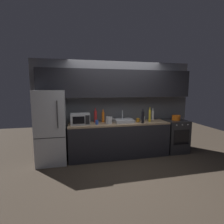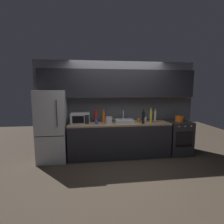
% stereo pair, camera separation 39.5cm
% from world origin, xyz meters
% --- Properties ---
extents(ground_plane, '(10.00, 10.00, 0.00)m').
position_xyz_m(ground_plane, '(0.00, 0.00, 0.00)').
color(ground_plane, '#2D261E').
extents(back_wall, '(4.32, 0.44, 2.50)m').
position_xyz_m(back_wall, '(0.00, 1.20, 1.55)').
color(back_wall, slate).
rests_on(back_wall, ground).
extents(counter_run, '(2.58, 0.60, 0.90)m').
position_xyz_m(counter_run, '(0.00, 0.90, 0.45)').
color(counter_run, black).
rests_on(counter_run, ground).
extents(refrigerator, '(0.68, 0.69, 1.74)m').
position_xyz_m(refrigerator, '(-1.67, 0.90, 0.87)').
color(refrigerator, '#ADAFB5').
rests_on(refrigerator, ground).
extents(oven_range, '(0.60, 0.62, 0.90)m').
position_xyz_m(oven_range, '(1.63, 0.90, 0.45)').
color(oven_range, '#232326').
rests_on(oven_range, ground).
extents(microwave, '(0.46, 0.35, 0.27)m').
position_xyz_m(microwave, '(-0.99, 0.92, 1.04)').
color(microwave, '#A8AAAF').
rests_on(microwave, counter_run).
extents(sink_basin, '(0.48, 0.38, 0.30)m').
position_xyz_m(sink_basin, '(0.13, 0.93, 0.94)').
color(sink_basin, '#ADAFB5').
rests_on(sink_basin, counter_run).
extents(kettle, '(0.20, 0.16, 0.20)m').
position_xyz_m(kettle, '(-0.28, 0.85, 0.99)').
color(kettle, '#B7BABF').
rests_on(kettle, counter_run).
extents(wine_bottle_red, '(0.08, 0.08, 0.38)m').
position_xyz_m(wine_bottle_red, '(-0.59, 1.07, 1.06)').
color(wine_bottle_red, '#A82323').
rests_on(wine_bottle_red, counter_run).
extents(wine_bottle_yellow, '(0.06, 0.06, 0.38)m').
position_xyz_m(wine_bottle_yellow, '(0.82, 0.85, 1.06)').
color(wine_bottle_yellow, gold).
rests_on(wine_bottle_yellow, counter_run).
extents(wine_bottle_dark, '(0.07, 0.07, 0.36)m').
position_xyz_m(wine_bottle_dark, '(0.58, 0.74, 1.05)').
color(wine_bottle_dark, black).
rests_on(wine_bottle_dark, counter_run).
extents(wine_bottle_orange, '(0.07, 0.07, 0.33)m').
position_xyz_m(wine_bottle_orange, '(-0.39, 1.07, 1.04)').
color(wine_bottle_orange, orange).
rests_on(wine_bottle_orange, counter_run).
extents(wine_bottle_white, '(0.06, 0.06, 0.33)m').
position_xyz_m(wine_bottle_white, '(1.04, 1.11, 1.03)').
color(wine_bottle_white, silver).
rests_on(wine_bottle_white, counter_run).
extents(mug_blue, '(0.08, 0.08, 0.11)m').
position_xyz_m(mug_blue, '(-0.59, 0.82, 0.95)').
color(mug_blue, '#234299').
rests_on(mug_blue, counter_run).
extents(mug_amber, '(0.09, 0.09, 0.09)m').
position_xyz_m(mug_amber, '(0.52, 0.91, 0.95)').
color(mug_amber, '#B27019').
rests_on(mug_amber, counter_run).
extents(mug_clear, '(0.08, 0.08, 0.10)m').
position_xyz_m(mug_clear, '(0.75, 1.08, 0.95)').
color(mug_clear, silver).
rests_on(mug_clear, counter_run).
extents(cooking_pot, '(0.23, 0.23, 0.14)m').
position_xyz_m(cooking_pot, '(1.64, 0.90, 0.97)').
color(cooking_pot, orange).
rests_on(cooking_pot, oven_range).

